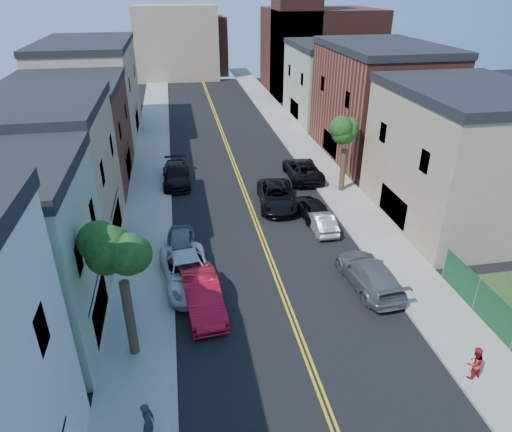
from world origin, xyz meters
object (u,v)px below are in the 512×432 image
black_suv_lane (277,196)px  black_car_right (312,208)px  grey_car_right (369,274)px  silver_car_right (321,221)px  white_pickup (187,272)px  pedestrian_left (148,423)px  pedestrian_right (474,363)px  dark_car_right_far (303,169)px  red_sedan (202,295)px  black_car_left (176,175)px  grey_car_left (180,246)px

black_suv_lane → black_car_right: bearing=-42.0°
grey_car_right → silver_car_right: size_ratio=1.39×
white_pickup → grey_car_right: white_pickup is taller
black_suv_lane → pedestrian_left: size_ratio=3.23×
pedestrian_right → dark_car_right_far: bearing=-96.2°
silver_car_right → black_car_right: bearing=-87.7°
pedestrian_right → red_sedan: bearing=-40.8°
white_pickup → grey_car_right: size_ratio=1.05×
pedestrian_right → silver_car_right: bearing=-89.5°
black_car_left → black_suv_lane: black_suv_lane is taller
grey_car_right → dark_car_right_far: dark_car_right_far is taller
black_car_left → pedestrian_left: bearing=-93.4°
black_car_left → black_car_right: size_ratio=1.25×
black_car_right → dark_car_right_far: dark_car_right_far is taller
grey_car_right → pedestrian_left: pedestrian_left is taller
black_car_left → pedestrian_right: pedestrian_right is taller
red_sedan → white_pickup: bearing=100.0°
silver_car_right → grey_car_right: bearing=95.2°
grey_car_right → grey_car_left: bearing=-29.5°
white_pickup → pedestrian_left: pedestrian_left is taller
white_pickup → black_car_right: (9.38, 6.80, -0.06)m
white_pickup → black_suv_lane: (7.25, 9.14, 0.01)m
red_sedan → black_car_right: bearing=40.9°
black_car_left → black_suv_lane: (7.56, -5.81, 0.01)m
red_sedan → silver_car_right: red_sedan is taller
grey_car_left → white_pickup: bearing=-80.8°
red_sedan → silver_car_right: (8.80, 7.27, -0.20)m
white_pickup → pedestrian_left: (-1.86, -9.98, 0.25)m
black_car_right → pedestrian_left: pedestrian_left is taller
silver_car_right → dark_car_right_far: bearing=-98.0°
grey_car_left → black_car_left: (0.00, 12.00, 0.03)m
white_pickup → black_car_left: white_pickup is taller
black_car_right → black_suv_lane: (-2.13, 2.34, 0.06)m
black_car_left → pedestrian_right: bearing=-63.2°
silver_car_right → dark_car_right_far: 9.37m
black_car_left → pedestrian_right: (12.20, -24.27, 0.14)m
black_car_left → black_suv_lane: 9.53m
silver_car_right → dark_car_right_far: dark_car_right_far is taller
pedestrian_left → pedestrian_right: pedestrian_left is taller
black_car_left → black_car_right: 12.66m
black_car_right → silver_car_right: bearing=85.6°
dark_car_right_far → pedestrian_right: pedestrian_right is taller
pedestrian_left → black_car_right: bearing=-21.2°
grey_car_left → silver_car_right: 9.97m
pedestrian_left → dark_car_right_far: bearing=-14.9°
black_car_right → black_suv_lane: bearing=-54.9°
dark_car_right_far → pedestrian_right: (1.20, -23.50, 0.13)m
silver_car_right → grey_car_left: bearing=10.7°
pedestrian_right → grey_car_left: bearing=-54.3°
grey_car_left → black_car_right: (9.69, 3.85, -0.02)m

